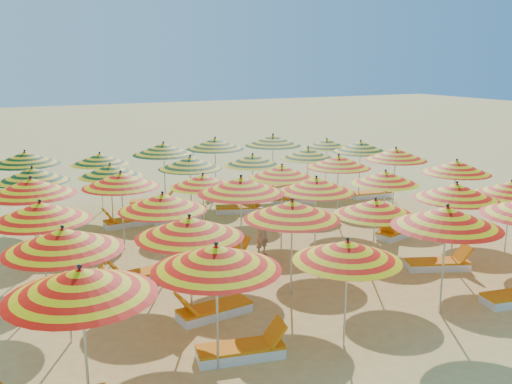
# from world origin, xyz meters

# --- Properties ---
(ground) EXTENTS (120.00, 120.00, 0.00)m
(ground) POSITION_xyz_m (0.00, 0.00, 0.00)
(ground) COLOR #E9C867
(ground) RESTS_ON ground
(umbrella_0) EXTENTS (2.52, 2.52, 2.57)m
(umbrella_0) POSITION_xyz_m (-6.49, -6.46, 2.26)
(umbrella_0) COLOR silver
(umbrella_0) RESTS_ON ground
(umbrella_1) EXTENTS (3.15, 3.15, 2.52)m
(umbrella_1) POSITION_xyz_m (-4.08, -6.20, 2.21)
(umbrella_1) COLOR silver
(umbrella_1) RESTS_ON ground
(umbrella_2) EXTENTS (2.46, 2.46, 2.30)m
(umbrella_2) POSITION_xyz_m (-1.43, -6.48, 2.02)
(umbrella_2) COLOR silver
(umbrella_2) RESTS_ON ground
(umbrella_3) EXTENTS (3.20, 3.20, 2.59)m
(umbrella_3) POSITION_xyz_m (1.44, -6.17, 2.28)
(umbrella_3) COLOR silver
(umbrella_3) RESTS_ON ground
(umbrella_6) EXTENTS (2.87, 2.87, 2.51)m
(umbrella_6) POSITION_xyz_m (-6.40, -3.89, 2.21)
(umbrella_6) COLOR silver
(umbrella_6) RESTS_ON ground
(umbrella_7) EXTENTS (2.77, 2.77, 2.48)m
(umbrella_7) POSITION_xyz_m (-3.84, -4.10, 2.19)
(umbrella_7) COLOR silver
(umbrella_7) RESTS_ON ground
(umbrella_8) EXTENTS (2.67, 2.67, 2.47)m
(umbrella_8) POSITION_xyz_m (-1.14, -3.79, 2.18)
(umbrella_8) COLOR silver
(umbrella_8) RESTS_ON ground
(umbrella_9) EXTENTS (2.81, 2.81, 2.25)m
(umbrella_9) POSITION_xyz_m (1.28, -3.86, 1.98)
(umbrella_9) COLOR silver
(umbrella_9) RESTS_ON ground
(umbrella_10) EXTENTS (2.90, 2.90, 2.44)m
(umbrella_10) POSITION_xyz_m (3.94, -3.97, 2.15)
(umbrella_10) COLOR silver
(umbrella_10) RESTS_ON ground
(umbrella_11) EXTENTS (2.62, 2.62, 2.26)m
(umbrella_11) POSITION_xyz_m (6.24, -3.85, 1.99)
(umbrella_11) COLOR silver
(umbrella_11) RESTS_ON ground
(umbrella_12) EXTENTS (2.80, 2.80, 2.50)m
(umbrella_12) POSITION_xyz_m (-6.57, -1.39, 2.20)
(umbrella_12) COLOR silver
(umbrella_12) RESTS_ON ground
(umbrella_13) EXTENTS (2.45, 2.45, 2.42)m
(umbrella_13) POSITION_xyz_m (-3.64, -1.49, 2.13)
(umbrella_13) COLOR silver
(umbrella_13) RESTS_ON ground
(umbrella_14) EXTENTS (2.52, 2.52, 2.59)m
(umbrella_14) POSITION_xyz_m (-1.30, -1.21, 2.28)
(umbrella_14) COLOR silver
(umbrella_14) RESTS_ON ground
(umbrella_15) EXTENTS (2.68, 2.68, 2.39)m
(umbrella_15) POSITION_xyz_m (1.03, -1.40, 2.11)
(umbrella_15) COLOR silver
(umbrella_15) RESTS_ON ground
(umbrella_16) EXTENTS (2.85, 2.85, 2.27)m
(umbrella_16) POSITION_xyz_m (3.85, -1.04, 2.00)
(umbrella_16) COLOR silver
(umbrella_16) RESTS_ON ground
(umbrella_17) EXTENTS (2.91, 2.91, 2.44)m
(umbrella_17) POSITION_xyz_m (6.66, -1.25, 2.14)
(umbrella_17) COLOR silver
(umbrella_17) RESTS_ON ground
(umbrella_18) EXTENTS (2.79, 2.79, 2.59)m
(umbrella_18) POSITION_xyz_m (-6.54, 1.18, 2.28)
(umbrella_18) COLOR silver
(umbrella_18) RESTS_ON ground
(umbrella_19) EXTENTS (2.63, 2.63, 2.47)m
(umbrella_19) POSITION_xyz_m (-4.00, 1.51, 2.17)
(umbrella_19) COLOR silver
(umbrella_19) RESTS_ON ground
(umbrella_20) EXTENTS (2.20, 2.20, 2.23)m
(umbrella_20) POSITION_xyz_m (-1.50, 1.24, 1.96)
(umbrella_20) COLOR silver
(umbrella_20) RESTS_ON ground
(umbrella_21) EXTENTS (2.43, 2.43, 2.32)m
(umbrella_21) POSITION_xyz_m (1.25, 1.09, 2.04)
(umbrella_21) COLOR silver
(umbrella_21) RESTS_ON ground
(umbrella_22) EXTENTS (2.88, 2.88, 2.44)m
(umbrella_22) POSITION_xyz_m (3.69, 1.37, 2.15)
(umbrella_22) COLOR silver
(umbrella_22) RESTS_ON ground
(umbrella_23) EXTENTS (2.82, 2.82, 2.50)m
(umbrella_23) POSITION_xyz_m (6.36, 1.50, 2.20)
(umbrella_23) COLOR silver
(umbrella_23) RESTS_ON ground
(umbrella_24) EXTENTS (2.67, 2.67, 2.43)m
(umbrella_24) POSITION_xyz_m (-6.30, 3.66, 2.14)
(umbrella_24) COLOR silver
(umbrella_24) RESTS_ON ground
(umbrella_25) EXTENTS (2.35, 2.35, 2.29)m
(umbrella_25) POSITION_xyz_m (-3.80, 3.95, 2.01)
(umbrella_25) COLOR silver
(umbrella_25) RESTS_ON ground
(umbrella_26) EXTENTS (3.01, 3.01, 2.41)m
(umbrella_26) POSITION_xyz_m (-1.07, 3.60, 2.12)
(umbrella_26) COLOR silver
(umbrella_26) RESTS_ON ground
(umbrella_27) EXTENTS (2.82, 2.82, 2.28)m
(umbrella_27) POSITION_xyz_m (1.45, 3.74, 2.01)
(umbrella_27) COLOR silver
(umbrella_27) RESTS_ON ground
(umbrella_28) EXTENTS (2.77, 2.77, 2.31)m
(umbrella_28) POSITION_xyz_m (4.00, 3.96, 2.03)
(umbrella_28) COLOR silver
(umbrella_28) RESTS_ON ground
(umbrella_29) EXTENTS (2.62, 2.62, 2.48)m
(umbrella_29) POSITION_xyz_m (6.36, 3.71, 2.18)
(umbrella_29) COLOR silver
(umbrella_29) RESTS_ON ground
(umbrella_30) EXTENTS (2.48, 2.48, 2.57)m
(umbrella_30) POSITION_xyz_m (-6.28, 6.34, 2.26)
(umbrella_30) COLOR silver
(umbrella_30) RESTS_ON ground
(umbrella_31) EXTENTS (2.33, 2.33, 2.29)m
(umbrella_31) POSITION_xyz_m (-3.66, 6.46, 2.02)
(umbrella_31) COLOR silver
(umbrella_31) RESTS_ON ground
(umbrella_32) EXTENTS (3.15, 3.15, 2.58)m
(umbrella_32) POSITION_xyz_m (-1.24, 6.19, 2.27)
(umbrella_32) COLOR silver
(umbrella_32) RESTS_ON ground
(umbrella_33) EXTENTS (2.75, 2.75, 2.57)m
(umbrella_33) POSITION_xyz_m (1.13, 6.67, 2.26)
(umbrella_33) COLOR silver
(umbrella_33) RESTS_ON ground
(umbrella_34) EXTENTS (2.68, 2.68, 2.58)m
(umbrella_34) POSITION_xyz_m (3.71, 6.41, 2.27)
(umbrella_34) COLOR silver
(umbrella_34) RESTS_ON ground
(umbrella_35) EXTENTS (2.33, 2.33, 2.25)m
(umbrella_35) POSITION_xyz_m (6.39, 6.27, 1.98)
(umbrella_35) COLOR silver
(umbrella_35) RESTS_ON ground
(lounger_1) EXTENTS (1.81, 0.89, 0.69)m
(lounger_1) POSITION_xyz_m (-3.49, -6.02, 0.15)
(lounger_1) COLOR white
(lounger_1) RESTS_ON ground
(lounger_4) EXTENTS (1.79, 0.78, 0.69)m
(lounger_4) POSITION_xyz_m (-3.34, -4.07, 0.15)
(lounger_4) COLOR white
(lounger_4) RESTS_ON ground
(lounger_5) EXTENTS (1.82, 1.17, 0.69)m
(lounger_5) POSITION_xyz_m (3.43, -4.05, 0.15)
(lounger_5) COLOR white
(lounger_5) RESTS_ON ground
(lounger_6) EXTENTS (1.82, 0.93, 0.69)m
(lounger_6) POSITION_xyz_m (-5.97, -1.25, 0.15)
(lounger_6) COLOR white
(lounger_6) RESTS_ON ground
(lounger_7) EXTENTS (1.80, 0.85, 0.69)m
(lounger_7) POSITION_xyz_m (-4.24, -1.27, 0.15)
(lounger_7) COLOR white
(lounger_7) RESTS_ON ground
(lounger_8) EXTENTS (1.83, 1.15, 0.69)m
(lounger_8) POSITION_xyz_m (-1.80, -1.08, 0.15)
(lounger_8) COLOR white
(lounger_8) RESTS_ON ground
(lounger_9) EXTENTS (1.82, 1.01, 0.69)m
(lounger_9) POSITION_xyz_m (4.35, -1.21, 0.15)
(lounger_9) COLOR white
(lounger_9) RESTS_ON ground
(lounger_10) EXTENTS (1.82, 1.22, 0.69)m
(lounger_10) POSITION_xyz_m (-5.95, 0.92, 0.15)
(lounger_10) COLOR white
(lounger_10) RESTS_ON ground
(lounger_11) EXTENTS (1.76, 0.68, 0.69)m
(lounger_11) POSITION_xyz_m (-3.30, 3.95, 0.15)
(lounger_11) COLOR white
(lounger_11) RESTS_ON ground
(lounger_12) EXTENTS (1.76, 0.68, 0.69)m
(lounger_12) POSITION_xyz_m (-1.67, 3.64, 0.15)
(lounger_12) COLOR white
(lounger_12) RESTS_ON ground
(lounger_13) EXTENTS (1.83, 1.13, 0.69)m
(lounger_13) POSITION_xyz_m (0.94, 3.84, 0.15)
(lounger_13) COLOR white
(lounger_13) RESTS_ON ground
(lounger_14) EXTENTS (1.83, 1.12, 0.69)m
(lounger_14) POSITION_xyz_m (3.40, 4.16, 0.15)
(lounger_14) COLOR white
(lounger_14) RESTS_ON ground
(lounger_15) EXTENTS (1.79, 0.79, 0.69)m
(lounger_15) POSITION_xyz_m (6.96, 3.59, 0.15)
(lounger_15) COLOR white
(lounger_15) RESTS_ON ground
(lounger_16) EXTENTS (1.83, 1.12, 0.69)m
(lounger_16) POSITION_xyz_m (-1.74, 6.20, 0.15)
(lounger_16) COLOR white
(lounger_16) RESTS_ON ground
(lounger_17) EXTENTS (1.82, 0.98, 0.69)m
(lounger_17) POSITION_xyz_m (1.63, 6.49, 0.15)
(lounger_17) COLOR white
(lounger_17) RESTS_ON ground
(lounger_18) EXTENTS (1.73, 0.59, 0.69)m
(lounger_18) POSITION_xyz_m (4.31, 6.57, 0.15)
(lounger_18) COLOR white
(lounger_18) RESTS_ON ground
(beachgoer_a) EXTENTS (0.65, 0.56, 1.49)m
(beachgoer_a) POSITION_xyz_m (-0.48, -0.92, 0.75)
(beachgoer_a) COLOR tan
(beachgoer_a) RESTS_ON ground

